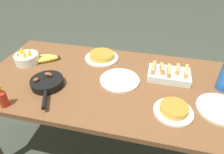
{
  "coord_description": "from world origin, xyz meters",
  "views": [
    {
      "loc": [
        0.25,
        -1.07,
        1.57
      ],
      "look_at": [
        0.0,
        0.0,
        0.77
      ],
      "focal_mm": 32.0,
      "sensor_mm": 36.0,
      "label": 1
    }
  ],
  "objects_px": {
    "hot_sauce_bottle": "(2,97)",
    "frittata_plate_side": "(174,110)",
    "frittata_plate_center": "(102,56)",
    "empty_plate_near_front": "(120,80)",
    "banana_bunch": "(49,58)",
    "skillet": "(47,83)",
    "melon_tray": "(169,74)",
    "fruit_bowl_mango": "(27,58)",
    "empty_plate_far_left": "(220,109)"
  },
  "relations": [
    {
      "from": "frittata_plate_center",
      "to": "empty_plate_near_front",
      "type": "xyz_separation_m",
      "value": [
        0.2,
        -0.26,
        -0.01
      ]
    },
    {
      "from": "frittata_plate_center",
      "to": "fruit_bowl_mango",
      "type": "relative_size",
      "value": 1.48
    },
    {
      "from": "frittata_plate_center",
      "to": "melon_tray",
      "type": "bearing_deg",
      "value": -15.24
    },
    {
      "from": "melon_tray",
      "to": "hot_sauce_bottle",
      "type": "height_order",
      "value": "hot_sauce_bottle"
    },
    {
      "from": "empty_plate_near_front",
      "to": "frittata_plate_center",
      "type": "bearing_deg",
      "value": 127.83
    },
    {
      "from": "frittata_plate_center",
      "to": "frittata_plate_side",
      "type": "relative_size",
      "value": 1.2
    },
    {
      "from": "skillet",
      "to": "empty_plate_far_left",
      "type": "xyz_separation_m",
      "value": [
        1.07,
        0.03,
        -0.02
      ]
    },
    {
      "from": "hot_sauce_bottle",
      "to": "banana_bunch",
      "type": "bearing_deg",
      "value": 89.82
    },
    {
      "from": "banana_bunch",
      "to": "skillet",
      "type": "height_order",
      "value": "skillet"
    },
    {
      "from": "banana_bunch",
      "to": "empty_plate_far_left",
      "type": "height_order",
      "value": "banana_bunch"
    },
    {
      "from": "skillet",
      "to": "frittata_plate_side",
      "type": "relative_size",
      "value": 1.56
    },
    {
      "from": "banana_bunch",
      "to": "skillet",
      "type": "distance_m",
      "value": 0.34
    },
    {
      "from": "banana_bunch",
      "to": "melon_tray",
      "type": "xyz_separation_m",
      "value": [
        0.93,
        -0.02,
        0.01
      ]
    },
    {
      "from": "hot_sauce_bottle",
      "to": "fruit_bowl_mango",
      "type": "bearing_deg",
      "value": 107.35
    },
    {
      "from": "melon_tray",
      "to": "fruit_bowl_mango",
      "type": "xyz_separation_m",
      "value": [
        -1.07,
        -0.05,
        0.01
      ]
    },
    {
      "from": "frittata_plate_center",
      "to": "fruit_bowl_mango",
      "type": "bearing_deg",
      "value": -160.93
    },
    {
      "from": "skillet",
      "to": "banana_bunch",
      "type": "bearing_deg",
      "value": -177.56
    },
    {
      "from": "empty_plate_near_front",
      "to": "melon_tray",
      "type": "bearing_deg",
      "value": 19.78
    },
    {
      "from": "frittata_plate_center",
      "to": "fruit_bowl_mango",
      "type": "xyz_separation_m",
      "value": [
        -0.55,
        -0.19,
        0.02
      ]
    },
    {
      "from": "melon_tray",
      "to": "frittata_plate_side",
      "type": "relative_size",
      "value": 1.29
    },
    {
      "from": "melon_tray",
      "to": "frittata_plate_center",
      "type": "bearing_deg",
      "value": 164.76
    },
    {
      "from": "fruit_bowl_mango",
      "to": "hot_sauce_bottle",
      "type": "bearing_deg",
      "value": -72.65
    },
    {
      "from": "banana_bunch",
      "to": "skillet",
      "type": "relative_size",
      "value": 0.54
    },
    {
      "from": "banana_bunch",
      "to": "empty_plate_near_front",
      "type": "height_order",
      "value": "banana_bunch"
    },
    {
      "from": "skillet",
      "to": "hot_sauce_bottle",
      "type": "xyz_separation_m",
      "value": [
        -0.15,
        -0.22,
        0.04
      ]
    },
    {
      "from": "hot_sauce_bottle",
      "to": "frittata_plate_side",
      "type": "bearing_deg",
      "value": 9.82
    },
    {
      "from": "skillet",
      "to": "empty_plate_near_front",
      "type": "bearing_deg",
      "value": 85.68
    },
    {
      "from": "frittata_plate_side",
      "to": "empty_plate_near_front",
      "type": "xyz_separation_m",
      "value": [
        -0.35,
        0.22,
        -0.01
      ]
    },
    {
      "from": "frittata_plate_side",
      "to": "empty_plate_near_front",
      "type": "distance_m",
      "value": 0.42
    },
    {
      "from": "empty_plate_near_front",
      "to": "empty_plate_far_left",
      "type": "xyz_separation_m",
      "value": [
        0.61,
        -0.14,
        0.0
      ]
    },
    {
      "from": "empty_plate_far_left",
      "to": "melon_tray",
      "type": "bearing_deg",
      "value": 139.19
    },
    {
      "from": "empty_plate_near_front",
      "to": "hot_sauce_bottle",
      "type": "bearing_deg",
      "value": -147.45
    },
    {
      "from": "fruit_bowl_mango",
      "to": "frittata_plate_side",
      "type": "bearing_deg",
      "value": -14.76
    },
    {
      "from": "skillet",
      "to": "empty_plate_near_front",
      "type": "relative_size",
      "value": 1.28
    },
    {
      "from": "banana_bunch",
      "to": "fruit_bowl_mango",
      "type": "relative_size",
      "value": 1.04
    },
    {
      "from": "melon_tray",
      "to": "empty_plate_far_left",
      "type": "bearing_deg",
      "value": -40.81
    },
    {
      "from": "frittata_plate_side",
      "to": "empty_plate_far_left",
      "type": "distance_m",
      "value": 0.28
    },
    {
      "from": "melon_tray",
      "to": "frittata_plate_side",
      "type": "bearing_deg",
      "value": -84.97
    },
    {
      "from": "banana_bunch",
      "to": "melon_tray",
      "type": "distance_m",
      "value": 0.93
    },
    {
      "from": "frittata_plate_side",
      "to": "hot_sauce_bottle",
      "type": "xyz_separation_m",
      "value": [
        -0.96,
        -0.17,
        0.04
      ]
    },
    {
      "from": "frittata_plate_center",
      "to": "hot_sauce_bottle",
      "type": "distance_m",
      "value": 0.76
    },
    {
      "from": "empty_plate_near_front",
      "to": "fruit_bowl_mango",
      "type": "bearing_deg",
      "value": 174.74
    },
    {
      "from": "skillet",
      "to": "frittata_plate_center",
      "type": "relative_size",
      "value": 1.3
    },
    {
      "from": "melon_tray",
      "to": "frittata_plate_side",
      "type": "height_order",
      "value": "melon_tray"
    },
    {
      "from": "frittata_plate_center",
      "to": "empty_plate_far_left",
      "type": "relative_size",
      "value": 1.01
    },
    {
      "from": "hot_sauce_bottle",
      "to": "empty_plate_far_left",
      "type": "bearing_deg",
      "value": 11.63
    },
    {
      "from": "frittata_plate_side",
      "to": "empty_plate_far_left",
      "type": "bearing_deg",
      "value": 18.03
    },
    {
      "from": "fruit_bowl_mango",
      "to": "hot_sauce_bottle",
      "type": "height_order",
      "value": "hot_sauce_bottle"
    },
    {
      "from": "empty_plate_far_left",
      "to": "hot_sauce_bottle",
      "type": "xyz_separation_m",
      "value": [
        -1.22,
        -0.25,
        0.06
      ]
    },
    {
      "from": "melon_tray",
      "to": "empty_plate_near_front",
      "type": "xyz_separation_m",
      "value": [
        -0.32,
        -0.12,
        -0.02
      ]
    }
  ]
}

